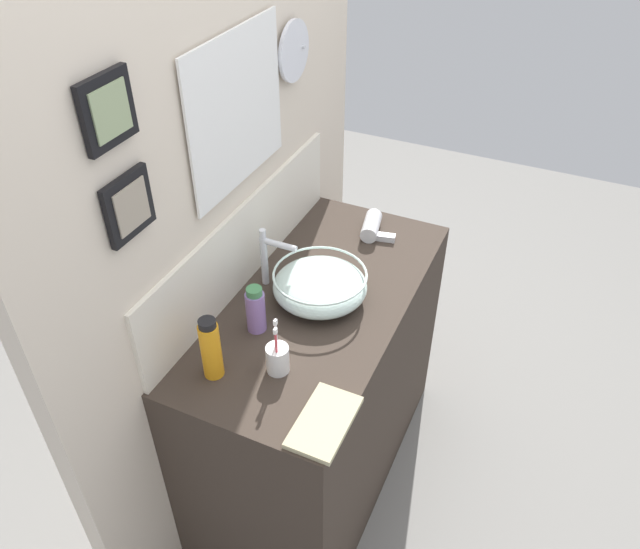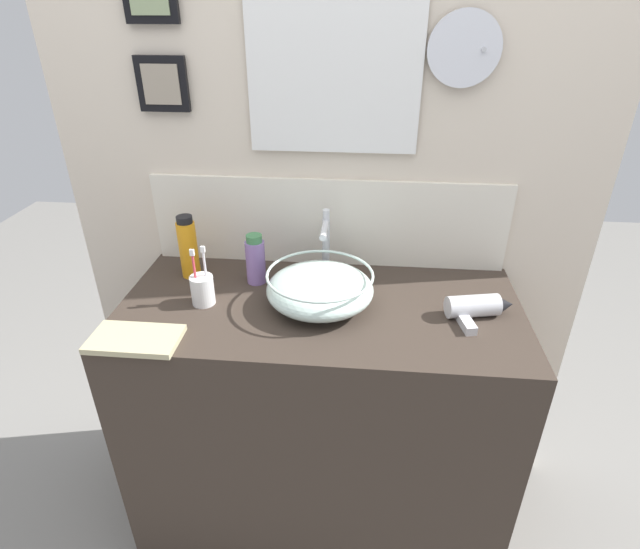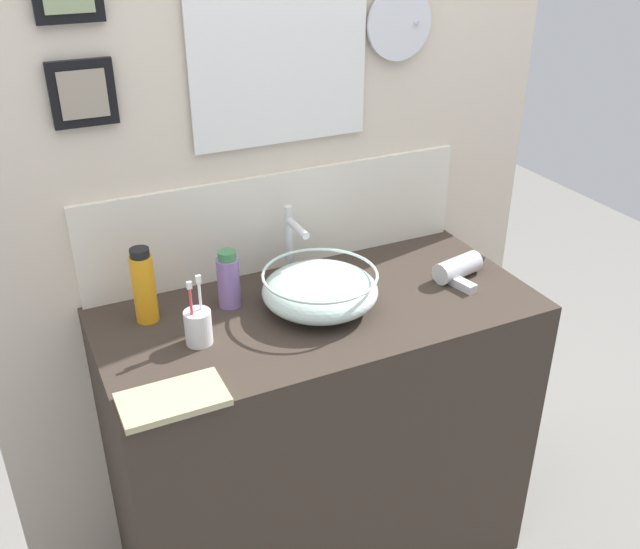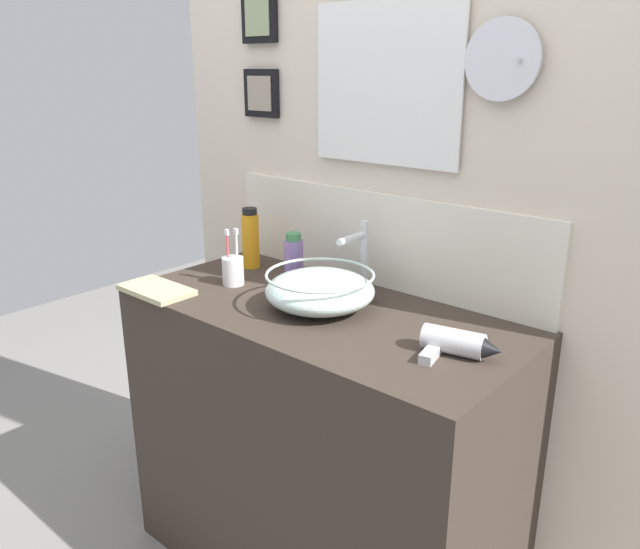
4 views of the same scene
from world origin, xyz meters
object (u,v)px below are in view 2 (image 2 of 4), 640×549
at_px(glass_bowl_sink, 320,289).
at_px(shampoo_bottle, 188,247).
at_px(toothbrush_cup, 202,289).
at_px(hand_towel, 135,339).
at_px(spray_bottle, 256,260).
at_px(hair_drier, 478,307).
at_px(faucet, 326,239).

distance_m(glass_bowl_sink, shampoo_bottle, 0.45).
distance_m(glass_bowl_sink, toothbrush_cup, 0.34).
xyz_separation_m(toothbrush_cup, hand_towel, (-0.12, -0.20, -0.04)).
xyz_separation_m(spray_bottle, shampoo_bottle, (-0.22, 0.02, 0.02)).
bearing_deg(toothbrush_cup, glass_bowl_sink, 3.51).
relative_size(hair_drier, hand_towel, 0.85).
distance_m(glass_bowl_sink, hand_towel, 0.51).
xyz_separation_m(faucet, toothbrush_cup, (-0.34, -0.21, -0.08)).
height_order(spray_bottle, shampoo_bottle, shampoo_bottle).
relative_size(glass_bowl_sink, hand_towel, 1.33).
relative_size(toothbrush_cup, shampoo_bottle, 0.88).
xyz_separation_m(shampoo_bottle, hand_towel, (-0.03, -0.36, -0.09)).
height_order(faucet, spray_bottle, faucet).
distance_m(faucet, hair_drier, 0.49).
bearing_deg(glass_bowl_sink, hair_drier, -1.99).
bearing_deg(spray_bottle, toothbrush_cup, -132.27).
xyz_separation_m(toothbrush_cup, shampoo_bottle, (-0.09, 0.16, 0.05)).
xyz_separation_m(glass_bowl_sink, hair_drier, (0.44, -0.02, -0.03)).
xyz_separation_m(glass_bowl_sink, shampoo_bottle, (-0.43, 0.14, 0.04)).
distance_m(toothbrush_cup, shampoo_bottle, 0.19).
height_order(shampoo_bottle, hand_towel, shampoo_bottle).
xyz_separation_m(hair_drier, shampoo_bottle, (-0.86, 0.15, 0.07)).
bearing_deg(shampoo_bottle, hand_towel, -95.19).
relative_size(glass_bowl_sink, toothbrush_cup, 1.70).
height_order(glass_bowl_sink, hair_drier, glass_bowl_sink).
relative_size(hair_drier, toothbrush_cup, 1.09).
bearing_deg(hair_drier, hand_towel, -167.10).
bearing_deg(faucet, shampoo_bottle, -173.75).
bearing_deg(hand_towel, shampoo_bottle, 84.81).
bearing_deg(hair_drier, glass_bowl_sink, 178.01).
bearing_deg(hand_towel, faucet, 41.53).
relative_size(faucet, hand_towel, 0.93).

